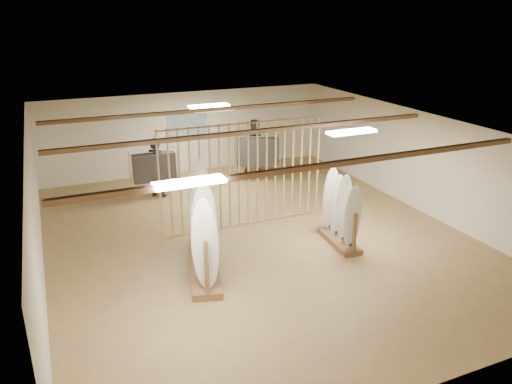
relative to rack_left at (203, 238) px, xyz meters
name	(u,v)px	position (x,y,z in m)	size (l,w,h in m)	color
floor	(256,236)	(1.73, 1.09, -0.75)	(12.00, 12.00, 0.00)	#9F7D4C
ceiling	(256,128)	(1.73, 1.09, 2.05)	(12.00, 12.00, 0.00)	gray
wall_back	(187,132)	(1.73, 7.09, 0.65)	(12.00, 12.00, 0.00)	silver
wall_front	(426,313)	(1.73, -4.91, 0.65)	(12.00, 12.00, 0.00)	silver
wall_left	(35,216)	(-3.27, 1.09, 0.65)	(12.00, 12.00, 0.00)	silver
wall_right	(418,161)	(6.73, 1.09, 0.65)	(12.00, 12.00, 0.00)	silver
ceiling_slats	(256,131)	(1.73, 1.09, 1.97)	(9.50, 6.12, 0.10)	brown
light_panels	(256,131)	(1.73, 1.09, 1.99)	(1.20, 0.35, 0.06)	white
bamboo_partition	(244,175)	(1.73, 1.89, 0.65)	(4.45, 0.05, 2.78)	tan
poster	(187,127)	(1.73, 7.07, 0.85)	(1.40, 0.03, 0.90)	teal
rack_left	(203,238)	(0.00, 0.00, 0.00)	(1.28, 2.77, 2.18)	brown
rack_right	(340,221)	(3.46, -0.08, -0.15)	(0.64, 1.57, 1.78)	brown
clothing_rack_a	(154,167)	(0.03, 4.90, 0.22)	(1.38, 0.40, 1.48)	silver
clothing_rack_b	(257,151)	(3.51, 5.08, 0.28)	(1.41, 0.75, 1.57)	silver
shopper_a	(157,163)	(0.14, 4.98, 0.30)	(0.77, 0.52, 2.10)	#23252A
shopper_b	(256,143)	(3.88, 6.02, 0.31)	(1.02, 0.80, 2.12)	#3E3530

